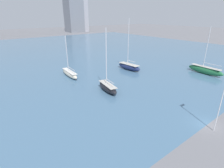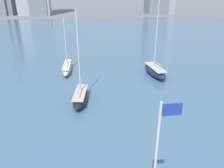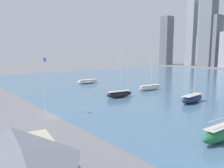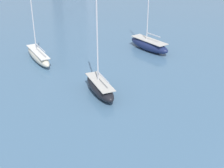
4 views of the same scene
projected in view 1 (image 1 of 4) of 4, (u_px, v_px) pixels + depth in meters
ground_plane at (207, 125)px, 28.28m from camera, size 500.00×500.00×0.00m
harbor_water at (52, 54)px, 79.80m from camera, size 180.00×140.00×0.00m
flag_pole at (223, 95)px, 24.64m from camera, size 1.24×0.14×11.16m
sailboat_black at (108, 87)px, 40.51m from camera, size 3.35×7.96×14.15m
sailboat_green at (205, 70)px, 52.49m from camera, size 2.61×10.86×13.58m
sailboat_navy at (129, 67)px, 56.46m from camera, size 3.16×9.10×15.78m
sailboat_cream at (70, 73)px, 50.26m from camera, size 2.25×9.73×11.49m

